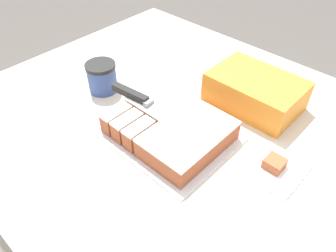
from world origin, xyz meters
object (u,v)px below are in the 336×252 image
Objects in this scene: knife at (139,98)px; storage_box at (255,91)px; cake_board at (168,135)px; brownie at (275,163)px; cake at (170,126)px; coffee_cup at (102,77)px.

knife is 1.14× the size of storage_box.
brownie is at bearing 18.67° from cake_board.
cake_board is at bearing -142.26° from cake.
brownie is at bearing 7.56° from coffee_cup.
cake is 3.16× the size of coffee_cup.
cake_board is 0.13m from knife.
knife is 0.41m from brownie.
cake_board is at bearing -161.33° from brownie.
knife is 0.36m from storage_box.
brownie is (0.28, 0.10, 0.02)m from cake_board.
knife is 0.20m from coffee_cup.
storage_box is at bearing 71.99° from cake.
cake_board is 0.32m from coffee_cup.
storage_box is at bearing 133.32° from brownie.
storage_box reaches higher than brownie.
cake is (0.00, 0.00, 0.03)m from cake_board.
cake is at bearing -108.01° from storage_box.
knife is 6.49× the size of brownie.
coffee_cup is (-0.20, 0.02, -0.03)m from knife.
cake is at bearing -4.55° from knife.
cake is 0.12m from knife.
cake_board is 0.03m from cake.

